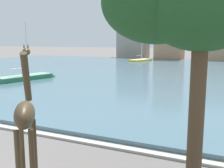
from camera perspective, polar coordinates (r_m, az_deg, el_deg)
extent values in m
cube|color=#476675|center=(38.63, 12.87, 2.14)|extent=(91.20, 53.25, 0.34)
cube|color=#ADA89E|center=(13.96, -10.21, -11.14)|extent=(91.20, 0.50, 0.12)
cylinder|color=#42331E|center=(10.12, -18.61, -13.27)|extent=(0.16, 0.16, 2.23)
cylinder|color=#42331E|center=(10.08, -16.17, -13.24)|extent=(0.16, 0.16, 2.23)
cylinder|color=#42331E|center=(9.10, -19.41, -15.95)|extent=(0.16, 0.16, 2.23)
cylinder|color=#42331E|center=(9.06, -16.66, -15.94)|extent=(0.16, 0.16, 2.23)
ellipsoid|color=#42331E|center=(9.11, -18.15, -6.26)|extent=(1.54, 1.77, 0.85)
cylinder|color=#42331E|center=(9.95, -17.84, 1.32)|extent=(0.89, 1.08, 1.90)
ellipsoid|color=#42331E|center=(10.34, -17.84, 6.59)|extent=(0.54, 0.59, 0.28)
cone|color=#42331E|center=(10.34, -18.30, 7.80)|extent=(0.06, 0.06, 0.16)
cone|color=#42331E|center=(10.33, -17.51, 7.84)|extent=(0.06, 0.06, 0.16)
cylinder|color=#42331E|center=(8.44, -18.59, -10.06)|extent=(0.18, 0.22, 0.90)
cube|color=gold|center=(58.43, 6.07, 4.90)|extent=(3.69, 6.13, 0.67)
ellipsoid|color=gold|center=(60.69, 7.56, 5.04)|extent=(2.40, 2.48, 0.64)
cube|color=#DFCD77|center=(58.40, 6.08, 5.25)|extent=(3.61, 6.00, 0.06)
cylinder|color=silver|center=(58.63, 6.36, 7.73)|extent=(0.12, 0.12, 5.10)
cylinder|color=silver|center=(57.88, 5.76, 6.08)|extent=(0.66, 1.95, 0.08)
cube|color=#236B42|center=(32.54, -18.18, 0.98)|extent=(3.64, 6.87, 0.80)
ellipsoid|color=#236B42|center=(34.30, -13.78, 1.59)|extent=(2.32, 2.69, 0.76)
cube|color=gray|center=(32.49, -18.22, 1.73)|extent=(3.56, 6.73, 0.06)
cylinder|color=silver|center=(32.51, -17.76, 7.14)|extent=(0.12, 0.12, 6.13)
cylinder|color=silver|center=(32.04, -19.30, 3.14)|extent=(0.68, 2.24, 0.08)
cylinder|color=brown|center=(9.67, 17.61, -5.66)|extent=(0.54, 0.54, 4.98)
ellipsoid|color=#1E4C23|center=(9.41, 18.72, 15.54)|extent=(3.93, 3.93, 2.95)
ellipsoid|color=#1E4C23|center=(9.89, 9.51, 16.85)|extent=(3.91, 3.91, 2.93)
cube|color=gray|center=(74.18, 4.57, 9.88)|extent=(7.94, 5.13, 11.03)
cube|color=brown|center=(74.47, 4.63, 14.44)|extent=(8.10, 5.23, 0.80)
cube|color=tan|center=(69.01, 12.29, 10.37)|extent=(6.56, 6.21, 12.56)
cube|color=#51281E|center=(69.46, 12.49, 15.89)|extent=(6.69, 6.34, 0.80)
cube|color=tan|center=(69.82, 22.75, 8.77)|extent=(7.44, 7.78, 9.95)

